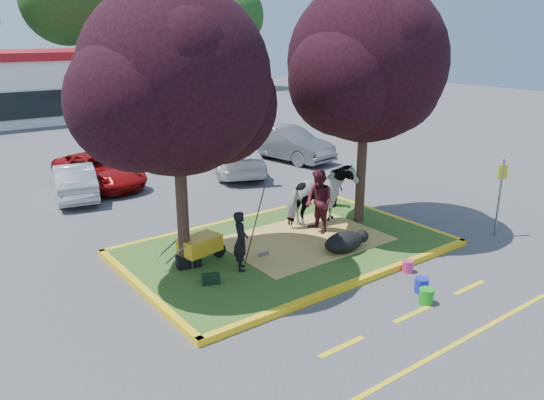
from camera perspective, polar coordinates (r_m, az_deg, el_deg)
ground at (r=14.20m, az=1.58°, el=-5.40°), size 90.00×90.00×0.00m
median_island at (r=14.17m, az=1.59°, el=-5.12°), size 8.00×5.00×0.15m
curb_near at (r=12.43m, az=9.04°, el=-8.75°), size 8.30×0.16×0.15m
curb_far at (r=16.14m, az=-4.08°, el=-2.27°), size 8.30×0.16×0.15m
curb_left at (r=12.30m, az=-13.74°, el=-9.36°), size 0.16×5.30×0.15m
curb_right at (r=16.84m, az=12.58°, el=-1.80°), size 0.16×5.30×0.15m
straw_bedding at (r=14.49m, az=3.46°, el=-4.28°), size 4.20×3.00×0.01m
tree_purple_left at (r=11.95m, az=-10.17°, el=11.63°), size 5.06×4.20×6.51m
tree_purple_right at (r=15.22m, az=10.23°, el=13.61°), size 5.30×4.40×6.82m
fire_lane_stripe_a at (r=10.23m, az=7.52°, el=-15.38°), size 1.10×0.12×0.01m
fire_lane_stripe_b at (r=11.54m, az=14.86°, el=-11.77°), size 1.10×0.12×0.01m
fire_lane_stripe_c at (r=13.02m, az=20.48°, el=-8.80°), size 1.10×0.12×0.01m
fire_lane_long at (r=10.96m, az=19.86°, el=-13.96°), size 6.00×0.10×0.01m
retail_building at (r=39.69m, az=-22.21°, el=11.57°), size 20.40×8.40×4.40m
treeline at (r=48.81m, az=-27.04°, el=18.37°), size 46.58×7.80×14.63m
cow at (r=15.35m, az=5.30°, el=0.40°), size 2.14×1.08×1.76m
calf at (r=13.75m, az=7.77°, el=-4.50°), size 1.36×1.05×0.52m
handler at (r=12.49m, az=-3.38°, el=-4.40°), size 0.55×0.63×1.45m
visitor_a at (r=14.79m, az=5.08°, el=-0.20°), size 0.73×0.91×1.79m
visitor_b at (r=17.20m, az=6.58°, el=1.33°), size 0.40×0.75×1.22m
wheelbarrow at (r=13.04m, az=-7.71°, el=-4.80°), size 1.79×0.77×0.67m
gear_bag_dark at (r=12.98m, az=-8.98°, el=-6.50°), size 0.62×0.43×0.29m
gear_bag_green at (r=12.12m, az=-6.59°, el=-8.42°), size 0.46×0.38×0.21m
sign_post at (r=16.07m, az=23.35°, el=1.01°), size 0.31×0.12×2.23m
bucket_green at (r=11.96m, az=16.26°, el=-9.90°), size 0.41×0.41×0.33m
bucket_pink at (r=13.33m, az=14.39°, el=-6.92°), size 0.31×0.31×0.28m
bucket_blue at (r=12.41m, az=15.78°, el=-8.80°), size 0.37×0.37×0.34m
car_silver at (r=19.75m, az=-20.51°, el=1.99°), size 2.05×3.89×1.22m
car_red at (r=20.92m, az=-18.11°, el=3.07°), size 2.66×4.65×1.22m
car_white at (r=21.90m, az=-3.90°, el=4.77°), size 3.78×5.20×1.40m
car_grey at (r=24.06m, az=1.68°, el=6.08°), size 2.32×4.73×1.49m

